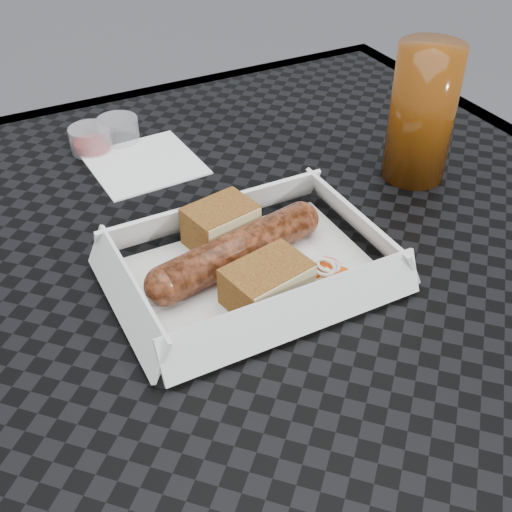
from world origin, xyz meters
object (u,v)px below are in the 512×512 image
Objects in this scene: patio_table at (266,292)px; food_tray at (251,274)px; bratwurst at (237,250)px; drink_glass at (422,114)px.

food_tray reaches higher than patio_table.
food_tray is at bearing -131.86° from patio_table.
bratwurst is at bearing 115.43° from food_tray.
food_tray is 0.27m from drink_glass.
patio_table is at bearing 48.14° from food_tray.
patio_table is 5.29× the size of drink_glass.
patio_table is 0.10m from food_tray.
patio_table is 0.25m from drink_glass.
bratwurst is 0.27m from drink_glass.
drink_glass reaches higher than food_tray.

